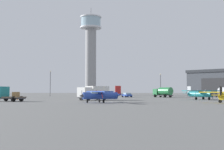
% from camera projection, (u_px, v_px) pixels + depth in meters
% --- Properties ---
extents(ground_plane, '(400.00, 400.00, 0.00)m').
position_uv_depth(ground_plane, '(114.00, 102.00, 51.80)').
color(ground_plane, slate).
extents(control_tower, '(9.58, 9.58, 39.48)m').
position_uv_depth(control_tower, '(91.00, 47.00, 129.79)').
color(control_tower, gray).
rests_on(control_tower, ground_plane).
extents(airplane_teal, '(9.67, 7.78, 3.06)m').
position_uv_depth(airplane_teal, '(200.00, 93.00, 64.68)').
color(airplane_teal, teal).
rests_on(airplane_teal, ground_plane).
extents(airplane_blue, '(7.53, 9.50, 2.88)m').
position_uv_depth(airplane_blue, '(101.00, 95.00, 48.97)').
color(airplane_blue, '#2847A8').
rests_on(airplane_blue, ground_plane).
extents(truck_fuel_tanker_green, '(5.68, 6.46, 3.04)m').
position_uv_depth(truck_fuel_tanker_green, '(163.00, 92.00, 87.29)').
color(truck_fuel_tanker_green, '#38383D').
rests_on(truck_fuel_tanker_green, ground_plane).
extents(truck_box_white, '(6.65, 6.83, 3.00)m').
position_uv_depth(truck_box_white, '(94.00, 92.00, 61.61)').
color(truck_box_white, '#38383D').
rests_on(truck_box_white, ground_plane).
extents(truck_flatbed_teal, '(6.33, 4.54, 2.82)m').
position_uv_depth(truck_flatbed_teal, '(6.00, 94.00, 54.78)').
color(truck_flatbed_teal, '#38383D').
rests_on(truck_flatbed_teal, ground_plane).
extents(car_blue, '(3.22, 4.87, 1.37)m').
position_uv_depth(car_blue, '(127.00, 95.00, 89.07)').
color(car_blue, '#2847A8').
rests_on(car_blue, ground_plane).
extents(car_red, '(4.77, 3.55, 1.37)m').
position_uv_depth(car_red, '(97.00, 96.00, 70.37)').
color(car_red, red).
rests_on(car_red, ground_plane).
extents(light_post_east, '(0.44, 0.44, 8.18)m').
position_uv_depth(light_post_east, '(160.00, 83.00, 104.64)').
color(light_post_east, '#38383D').
rests_on(light_post_east, ground_plane).
extents(light_post_north, '(0.44, 0.44, 9.18)m').
position_uv_depth(light_post_north, '(50.00, 81.00, 103.16)').
color(light_post_north, '#38383D').
rests_on(light_post_north, ground_plane).
extents(traffic_cone_near_left, '(0.36, 0.36, 0.55)m').
position_uv_depth(traffic_cone_near_left, '(17.00, 99.00, 64.01)').
color(traffic_cone_near_left, black).
rests_on(traffic_cone_near_left, ground_plane).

